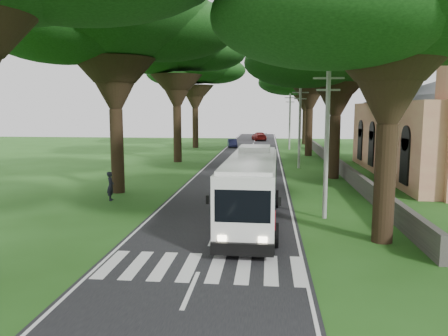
{
  "coord_description": "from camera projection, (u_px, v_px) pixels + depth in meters",
  "views": [
    {
      "loc": [
        2.42,
        -17.3,
        5.83
      ],
      "look_at": [
        -0.26,
        9.3,
        2.2
      ],
      "focal_mm": 35.0,
      "sensor_mm": 36.0,
      "label": 1
    }
  ],
  "objects": [
    {
      "name": "road",
      "position": [
        243.0,
        169.0,
        42.73
      ],
      "size": [
        8.0,
        120.0,
        0.04
      ],
      "primitive_type": "cube",
      "color": "black",
      "rests_on": "ground"
    },
    {
      "name": "tree_r_mida",
      "position": [
        338.0,
        51.0,
        35.59
      ],
      "size": [
        13.76,
        13.76,
        13.57
      ],
      "color": "black",
      "rests_on": "ground"
    },
    {
      "name": "pole_near",
      "position": [
        327.0,
        141.0,
        22.89
      ],
      "size": [
        1.6,
        0.24,
        8.0
      ],
      "color": "gray",
      "rests_on": "ground"
    },
    {
      "name": "tree_r_far",
      "position": [
        306.0,
        76.0,
        70.96
      ],
      "size": [
        14.12,
        14.12,
        14.2
      ],
      "color": "black",
      "rests_on": "ground"
    },
    {
      "name": "tree_l_far",
      "position": [
        195.0,
        68.0,
        64.65
      ],
      "size": [
        12.47,
        12.47,
        14.76
      ],
      "color": "black",
      "rests_on": "ground"
    },
    {
      "name": "distant_car_b",
      "position": [
        232.0,
        143.0,
        66.77
      ],
      "size": [
        1.86,
        3.87,
        1.22
      ],
      "primitive_type": "imported",
      "rotation": [
        0.0,
        0.0,
        0.16
      ],
      "color": "#21234F",
      "rests_on": "road"
    },
    {
      "name": "tree_l_mida",
      "position": [
        113.0,
        20.0,
        29.13
      ],
      "size": [
        13.69,
        13.69,
        14.77
      ],
      "color": "black",
      "rests_on": "ground"
    },
    {
      "name": "coach_bus",
      "position": [
        252.0,
        187.0,
        22.26
      ],
      "size": [
        2.95,
        11.73,
        3.44
      ],
      "rotation": [
        0.0,
        0.0,
        -0.02
      ],
      "color": "white",
      "rests_on": "ground"
    },
    {
      "name": "pedestrian",
      "position": [
        111.0,
        186.0,
        27.89
      ],
      "size": [
        0.59,
        0.76,
        1.86
      ],
      "primitive_type": "imported",
      "rotation": [
        0.0,
        0.0,
        1.8
      ],
      "color": "black",
      "rests_on": "ground"
    },
    {
      "name": "tree_l_midb",
      "position": [
        176.0,
        48.0,
        46.75
      ],
      "size": [
        12.52,
        12.52,
        15.15
      ],
      "color": "black",
      "rests_on": "ground"
    },
    {
      "name": "crosswalk",
      "position": [
        200.0,
        268.0,
        16.11
      ],
      "size": [
        8.0,
        3.0,
        0.01
      ],
      "primitive_type": "cube",
      "color": "silver",
      "rests_on": "ground"
    },
    {
      "name": "pole_far",
      "position": [
        290.0,
        120.0,
        62.33
      ],
      "size": [
        1.6,
        0.24,
        8.0
      ],
      "color": "gray",
      "rests_on": "ground"
    },
    {
      "name": "property_wall",
      "position": [
        338.0,
        165.0,
        40.77
      ],
      "size": [
        0.35,
        50.0,
        1.2
      ],
      "primitive_type": "cube",
      "color": "#383533",
      "rests_on": "ground"
    },
    {
      "name": "distant_car_c",
      "position": [
        259.0,
        136.0,
        80.98
      ],
      "size": [
        3.15,
        5.54,
        1.51
      ],
      "primitive_type": "imported",
      "rotation": [
        0.0,
        0.0,
        3.35
      ],
      "color": "maroon",
      "rests_on": "road"
    },
    {
      "name": "pole_mid",
      "position": [
        300.0,
        126.0,
        42.61
      ],
      "size": [
        1.6,
        0.24,
        8.0
      ],
      "color": "gray",
      "rests_on": "ground"
    },
    {
      "name": "ground",
      "position": [
        208.0,
        251.0,
        18.08
      ],
      "size": [
        140.0,
        140.0,
        0.0
      ],
      "primitive_type": "plane",
      "color": "#204C15",
      "rests_on": "ground"
    },
    {
      "name": "tree_r_midb",
      "position": [
        311.0,
        60.0,
        53.22
      ],
      "size": [
        13.74,
        13.74,
        14.8
      ],
      "color": "black",
      "rests_on": "ground"
    }
  ]
}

